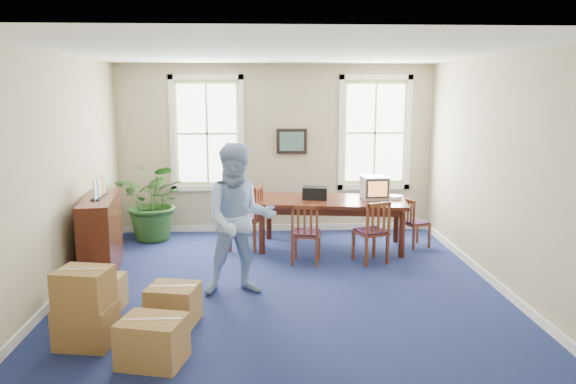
{
  "coord_description": "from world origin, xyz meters",
  "views": [
    {
      "loc": [
        -0.3,
        -7.45,
        2.74
      ],
      "look_at": [
        0.1,
        0.6,
        1.25
      ],
      "focal_mm": 35.0,
      "sensor_mm": 36.0,
      "label": 1
    }
  ],
  "objects_px": {
    "man": "(239,220)",
    "cardboard_boxes": "(109,301)",
    "crt_tv": "(374,187)",
    "potted_plant": "(155,201)",
    "conference_table": "(332,224)",
    "chair_near_left": "(306,233)",
    "credenza": "(101,234)"
  },
  "relations": [
    {
      "from": "man",
      "to": "cardboard_boxes",
      "type": "height_order",
      "value": "man"
    },
    {
      "from": "crt_tv",
      "to": "potted_plant",
      "type": "relative_size",
      "value": 0.32
    },
    {
      "from": "conference_table",
      "to": "man",
      "type": "distance_m",
      "value": 2.69
    },
    {
      "from": "chair_near_left",
      "to": "potted_plant",
      "type": "height_order",
      "value": "potted_plant"
    },
    {
      "from": "conference_table",
      "to": "crt_tv",
      "type": "bearing_deg",
      "value": 12.43
    },
    {
      "from": "potted_plant",
      "to": "credenza",
      "type": "bearing_deg",
      "value": -104.0
    },
    {
      "from": "chair_near_left",
      "to": "credenza",
      "type": "bearing_deg",
      "value": 17.79
    },
    {
      "from": "conference_table",
      "to": "man",
      "type": "height_order",
      "value": "man"
    },
    {
      "from": "potted_plant",
      "to": "cardboard_boxes",
      "type": "bearing_deg",
      "value": -86.54
    },
    {
      "from": "man",
      "to": "credenza",
      "type": "bearing_deg",
      "value": 148.17
    },
    {
      "from": "cardboard_boxes",
      "to": "conference_table",
      "type": "bearing_deg",
      "value": 50.61
    },
    {
      "from": "conference_table",
      "to": "potted_plant",
      "type": "height_order",
      "value": "potted_plant"
    },
    {
      "from": "potted_plant",
      "to": "cardboard_boxes",
      "type": "relative_size",
      "value": 0.91
    },
    {
      "from": "crt_tv",
      "to": "man",
      "type": "height_order",
      "value": "man"
    },
    {
      "from": "conference_table",
      "to": "crt_tv",
      "type": "relative_size",
      "value": 5.41
    },
    {
      "from": "conference_table",
      "to": "cardboard_boxes",
      "type": "distance_m",
      "value": 4.56
    },
    {
      "from": "crt_tv",
      "to": "chair_near_left",
      "type": "bearing_deg",
      "value": -147.93
    },
    {
      "from": "conference_table",
      "to": "potted_plant",
      "type": "bearing_deg",
      "value": 175.77
    },
    {
      "from": "conference_table",
      "to": "cardboard_boxes",
      "type": "bearing_deg",
      "value": -121.36
    },
    {
      "from": "chair_near_left",
      "to": "man",
      "type": "bearing_deg",
      "value": 63.83
    },
    {
      "from": "conference_table",
      "to": "chair_near_left",
      "type": "xyz_separation_m",
      "value": [
        -0.51,
        -0.86,
        0.06
      ]
    },
    {
      "from": "cardboard_boxes",
      "to": "credenza",
      "type": "bearing_deg",
      "value": 107.16
    },
    {
      "from": "credenza",
      "to": "chair_near_left",
      "type": "bearing_deg",
      "value": -1.57
    },
    {
      "from": "crt_tv",
      "to": "man",
      "type": "bearing_deg",
      "value": -139.69
    },
    {
      "from": "credenza",
      "to": "conference_table",
      "type": "bearing_deg",
      "value": 10.54
    },
    {
      "from": "man",
      "to": "potted_plant",
      "type": "distance_m",
      "value": 3.28
    },
    {
      "from": "chair_near_left",
      "to": "potted_plant",
      "type": "xyz_separation_m",
      "value": [
        -2.64,
        1.54,
        0.23
      ]
    },
    {
      "from": "credenza",
      "to": "cardboard_boxes",
      "type": "xyz_separation_m",
      "value": [
        0.72,
        -2.34,
        -0.16
      ]
    },
    {
      "from": "conference_table",
      "to": "chair_near_left",
      "type": "relative_size",
      "value": 2.56
    },
    {
      "from": "crt_tv",
      "to": "chair_near_left",
      "type": "relative_size",
      "value": 0.47
    },
    {
      "from": "crt_tv",
      "to": "man",
      "type": "distance_m",
      "value": 3.16
    },
    {
      "from": "credenza",
      "to": "potted_plant",
      "type": "relative_size",
      "value": 1.08
    }
  ]
}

